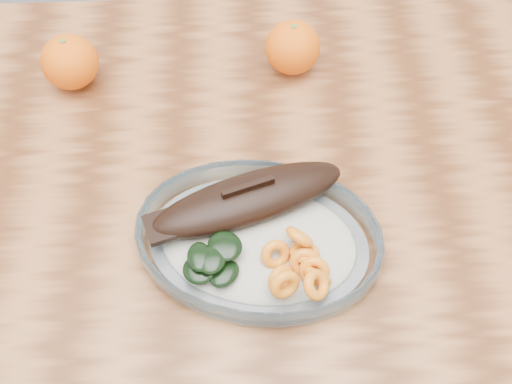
% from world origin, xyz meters
% --- Properties ---
extents(dining_table, '(1.20, 0.80, 0.75)m').
position_xyz_m(dining_table, '(0.00, 0.00, 0.65)').
color(dining_table, '#582D15').
rests_on(dining_table, ground).
extents(plated_meal, '(0.58, 0.58, 0.08)m').
position_xyz_m(plated_meal, '(0.09, -0.03, 0.77)').
color(plated_meal, white).
rests_on(plated_meal, dining_table).
extents(orange_left, '(0.07, 0.07, 0.07)m').
position_xyz_m(orange_left, '(-0.14, 0.23, 0.79)').
color(orange_left, '#FF4405').
rests_on(orange_left, dining_table).
extents(orange_right, '(0.07, 0.07, 0.07)m').
position_xyz_m(orange_right, '(0.15, 0.25, 0.79)').
color(orange_right, '#FF4405').
rests_on(orange_right, dining_table).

